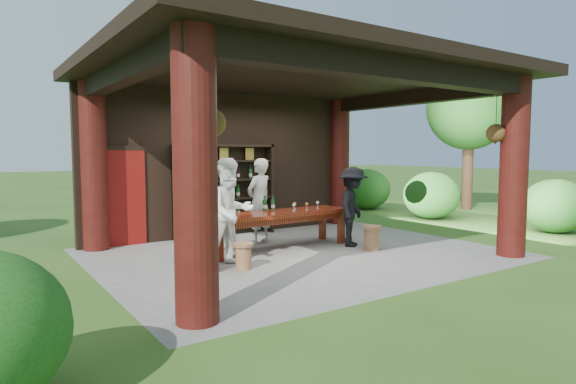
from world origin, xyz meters
TOP-DOWN VIEW (x-y plane):
  - ground at (0.00, 0.00)m, footprint 90.00×90.00m
  - pavilion at (-0.01, 0.43)m, footprint 7.50×6.00m
  - wine_shelf at (-0.34, 2.45)m, footprint 2.40×0.36m
  - tasting_table at (-0.16, 0.57)m, footprint 3.18×0.92m
  - stool_near_left at (-1.51, -0.52)m, footprint 0.33×0.33m
  - stool_near_right at (1.33, -0.59)m, footprint 0.37×0.37m
  - stool_far_left at (-2.11, -0.42)m, footprint 0.35×0.35m
  - host at (-0.11, 1.32)m, footprint 0.76×0.61m
  - guest_woman at (-1.57, -0.17)m, footprint 0.95×0.77m
  - guest_man at (1.30, -0.05)m, footprint 1.21×1.12m
  - table_bottles at (-0.18, 0.88)m, footprint 0.25×0.14m
  - table_glasses at (0.51, 0.58)m, footprint 0.76×0.30m
  - napkin_basket at (-1.30, 0.48)m, footprint 0.27×0.19m
  - shrubs at (2.02, 0.54)m, footprint 14.71×9.33m
  - trees at (3.17, 1.21)m, footprint 22.24×9.90m

SIDE VIEW (x-z plane):
  - ground at x=0.00m, z-range 0.00..0.00m
  - stool_near_left at x=-1.51m, z-range 0.01..0.45m
  - stool_far_left at x=-2.11m, z-range 0.01..0.48m
  - stool_near_right at x=1.33m, z-range 0.01..0.51m
  - shrubs at x=2.02m, z-range -0.13..1.23m
  - tasting_table at x=-0.16m, z-range 0.26..1.01m
  - guest_man at x=1.30m, z-range 0.00..1.64m
  - napkin_basket at x=-1.30m, z-range 0.75..0.89m
  - table_glasses at x=0.51m, z-range 0.75..0.90m
  - host at x=-0.11m, z-range 0.00..1.80m
  - table_bottles at x=-0.18m, z-range 0.75..1.06m
  - guest_woman at x=-1.57m, z-range 0.00..1.84m
  - wine_shelf at x=-0.34m, z-range 0.00..2.12m
  - pavilion at x=-0.01m, z-range 0.33..3.93m
  - trees at x=3.17m, z-range 0.97..5.77m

